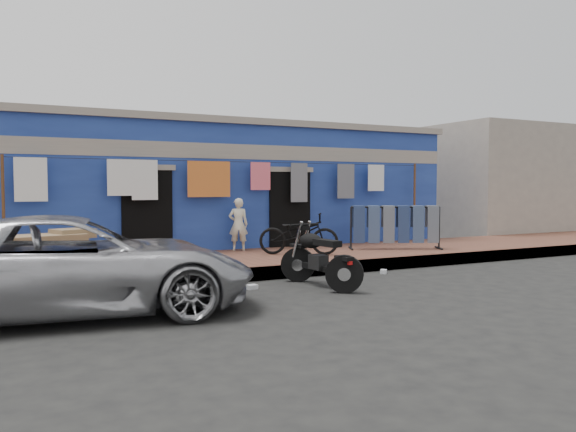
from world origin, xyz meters
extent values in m
plane|color=black|center=(0.00, 0.00, 0.00)|extent=(80.00, 80.00, 0.00)
cube|color=brown|center=(0.00, 3.00, 0.12)|extent=(28.00, 3.00, 0.25)
cube|color=gray|center=(0.00, 1.55, 0.12)|extent=(28.00, 0.10, 0.25)
cube|color=navy|center=(0.00, 7.00, 1.60)|extent=(12.00, 5.00, 3.20)
cube|color=#9E9384|center=(0.00, 4.56, 2.55)|extent=(12.00, 0.14, 0.35)
cube|color=#9E9384|center=(0.00, 7.00, 3.28)|extent=(12.20, 5.20, 0.16)
cube|color=black|center=(-2.20, 4.48, 1.05)|extent=(1.10, 0.10, 2.10)
cube|color=black|center=(1.30, 4.48, 1.05)|extent=(1.10, 0.10, 2.10)
cube|color=#9E9384|center=(11.00, 7.00, 1.90)|extent=(6.00, 5.00, 3.80)
cylinder|color=brown|center=(-5.00, 4.25, 1.30)|extent=(0.06, 0.06, 2.10)
cylinder|color=brown|center=(5.00, 4.25, 1.30)|extent=(0.06, 0.06, 2.10)
cylinder|color=black|center=(0.00, 4.25, 2.30)|extent=(10.00, 0.01, 0.01)
cube|color=silver|center=(-4.51, 4.25, 1.87)|extent=(0.60, 0.02, 0.86)
cube|color=silver|center=(-2.82, 4.25, 1.92)|extent=(0.50, 0.02, 0.76)
cube|color=silver|center=(-2.29, 4.25, 1.87)|extent=(0.55, 0.02, 0.86)
cube|color=#CC4C26|center=(-0.85, 4.25, 1.90)|extent=(1.00, 0.02, 0.81)
cube|color=#ED5F6F|center=(0.41, 4.25, 1.97)|extent=(0.50, 0.02, 0.65)
cube|color=slate|center=(1.44, 4.25, 1.83)|extent=(0.45, 0.02, 0.95)
cube|color=slate|center=(2.79, 4.25, 1.86)|extent=(0.50, 0.02, 0.87)
cube|color=silver|center=(3.72, 4.25, 1.96)|extent=(0.50, 0.02, 0.69)
imported|color=#ADADB2|center=(-4.17, 0.14, 0.70)|extent=(5.18, 2.83, 1.39)
imported|color=beige|center=(-0.17, 4.20, 0.86)|extent=(0.51, 0.43, 1.22)
imported|color=black|center=(0.71, 2.90, 0.80)|extent=(1.77, 1.44, 1.11)
cube|color=silver|center=(-1.28, 0.81, 0.04)|extent=(0.19, 0.16, 0.08)
cube|color=silver|center=(1.73, 1.20, 0.04)|extent=(0.19, 0.19, 0.08)
cube|color=silver|center=(0.55, 0.61, 0.04)|extent=(0.19, 0.23, 0.09)
camera|label=1|loc=(-4.96, -7.83, 1.73)|focal=35.00mm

